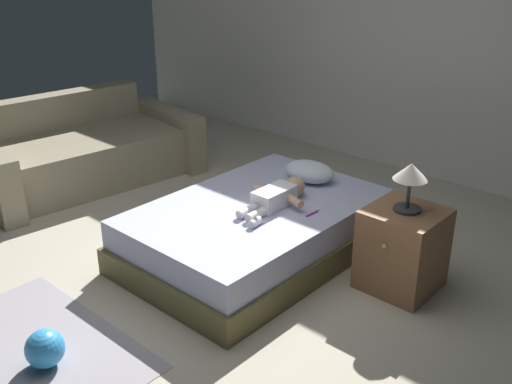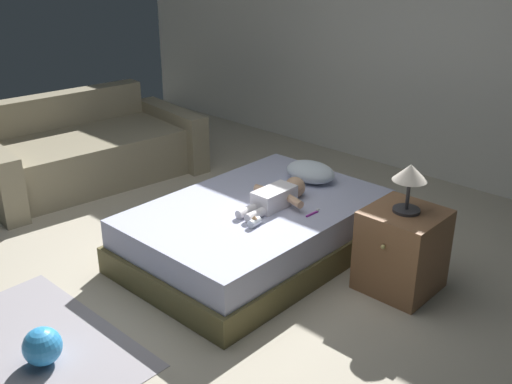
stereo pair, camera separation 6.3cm
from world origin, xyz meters
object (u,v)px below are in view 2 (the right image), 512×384
Objects in this scene: lamp at (410,177)px; toy_ball at (42,346)px; couch at (86,151)px; pillow at (310,172)px; nightstand at (402,250)px; toothbrush at (313,213)px; bed at (256,230)px; baby_bottle at (255,222)px; baby at (278,196)px.

lamp reaches higher than toy_ball.
pillow is at bearing 15.63° from couch.
pillow is 1.08m from nightstand.
toothbrush reaches higher than toy_ball.
pillow is at bearing 89.26° from toy_ball.
bed is 0.42m from baby_bottle.
toy_ball is (2.24, -1.73, -0.16)m from couch.
bed is 1.74m from toy_ball.
couch is at bearing -164.37° from pillow.
pillow reaches higher than toy_ball.
nightstand is 2.60× the size of toy_ball.
toy_ball is at bearing -90.73° from bed.
bed is 0.69m from pillow.
baby is at bearing -166.21° from nightstand.
bed is at bearing 0.18° from couch.
lamp is at bearing 18.01° from bed.
pillow is 0.66× the size of baby.
baby is (0.11, -0.52, -0.01)m from pillow.
toothbrush is at bearing -163.94° from lamp.
pillow is 4.18× the size of baby_bottle.
couch is (-2.26, -0.01, 0.08)m from bed.
bed is 19.14× the size of baby_bottle.
lamp is (3.29, 0.34, 0.54)m from couch.
baby is 6.37× the size of baby_bottle.
couch reaches higher than pillow.
pillow reaches higher than baby_bottle.
baby_bottle is at bearing -143.37° from nightstand.
lamp is at bearing 5.92° from couch.
nightstand is at bearing -90.00° from lamp.
toothbrush is 0.45m from baby_bottle.
pillow is 0.73× the size of nightstand.
couch is 3.35m from lamp.
nightstand is at bearing 18.01° from bed.
couch is 21.42× the size of baby_bottle.
baby_bottle is at bearing -48.74° from bed.
baby reaches higher than toy_ball.
bed is 14.39× the size of toothbrush.
bed is 3.01× the size of baby.
baby is 4.79× the size of toothbrush.
baby is 0.39m from baby_bottle.
pillow is 2.36m from couch.
baby reaches higher than baby_bottle.
lamp reaches higher than bed.
bed is 2.26m from couch.
toy_ball is at bearing -102.79° from toothbrush.
baby is at bearing 106.56° from baby_bottle.
baby_bottle is at bearing -5.80° from couch.
toothbrush is 0.61× the size of toy_ball.
bed is at bearing -90.77° from pillow.
bed is 1.24m from lamp.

